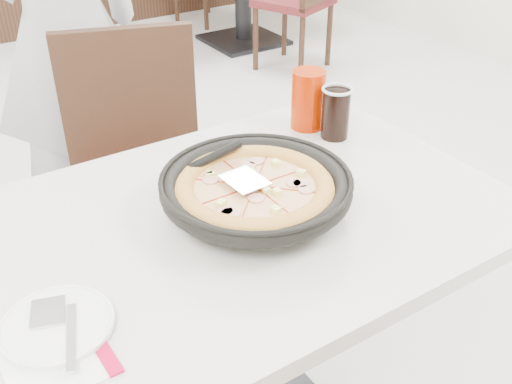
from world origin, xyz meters
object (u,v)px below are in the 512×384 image
main_table (236,340)px  pizza_pan (256,195)px  pizza (255,195)px  cola_glass (336,114)px  diner_person (64,31)px  side_plate (57,326)px  red_cup (308,100)px  chair_far (144,197)px

main_table → pizza_pan: pizza_pan is taller
pizza → cola_glass: cola_glass is taller
pizza → diner_person: 1.19m
pizza_pan → side_plate: size_ratio=1.88×
main_table → red_cup: red_cup is taller
main_table → side_plate: size_ratio=6.43×
side_plate → cola_glass: 0.89m
side_plate → pizza_pan: bearing=13.7°
pizza_pan → pizza: bearing=-128.7°
diner_person → side_plate: bearing=64.4°
side_plate → diner_person: bearing=70.9°
pizza → cola_glass: size_ratio=2.19×
side_plate → red_cup: size_ratio=1.17×
pizza_pan → diner_person: bearing=91.2°
red_cup → cola_glass: bearing=-75.3°
pizza_pan → cola_glass: size_ratio=2.69×
pizza_pan → diner_person: diner_person is taller
main_table → cola_glass: 0.63m
chair_far → cola_glass: size_ratio=7.31×
cola_glass → diner_person: (-0.39, 0.99, 0.03)m
cola_glass → diner_person: 1.06m
pizza → diner_person: diner_person is taller
main_table → cola_glass: size_ratio=9.23×
main_table → chair_far: (0.02, 0.58, 0.10)m
chair_far → side_plate: (-0.44, -0.71, 0.28)m
pizza → side_plate: size_ratio=1.53×
chair_far → pizza: 0.70m
side_plate → main_table: bearing=17.1°
pizza_pan → cola_glass: cola_glass is taller
diner_person → chair_far: bearing=83.4°
side_plate → diner_person: (0.44, 1.29, 0.09)m
chair_far → pizza_pan: bearing=110.2°
pizza_pan → diner_person: 1.17m
chair_far → red_cup: (0.37, -0.32, 0.35)m
pizza → cola_glass: 0.44m
chair_far → pizza_pan: (0.03, -0.60, 0.32)m
pizza → diner_person: (-0.01, 1.19, 0.04)m
main_table → pizza_pan: (0.05, -0.01, 0.42)m
main_table → diner_person: diner_person is taller
side_plate → cola_glass: size_ratio=1.44×
pizza → red_cup: bearing=39.1°
pizza_pan → red_cup: (0.35, 0.28, 0.04)m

